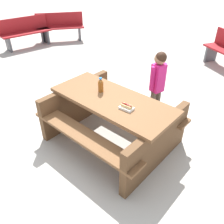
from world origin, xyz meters
TOP-DOWN VIEW (x-y plane):
  - ground_plane at (0.00, 0.00)m, footprint 30.00×30.00m
  - picnic_table at (0.00, 0.00)m, footprint 2.09×1.80m
  - soda_bottle at (-0.24, 0.10)m, footprint 0.08×0.08m
  - hotdog_tray at (0.29, -0.15)m, footprint 0.20×0.14m
  - child_in_coat at (0.38, 0.86)m, footprint 0.24×0.27m
  - park_bench_mid at (-4.37, 2.74)m, footprint 0.96×1.54m
  - park_bench_far at (-3.83, 3.74)m, footprint 1.41×1.26m

SIDE VIEW (x-z plane):
  - ground_plane at x=0.00m, z-range 0.00..0.00m
  - picnic_table at x=0.00m, z-range 0.07..0.82m
  - park_bench_mid at x=-4.37m, z-range 0.02..0.87m
  - park_bench_far at x=-3.83m, z-range 0.02..0.87m
  - child_in_coat at x=0.38m, z-range 0.17..1.37m
  - hotdog_tray at x=0.29m, z-range 0.74..0.82m
  - soda_bottle at x=-0.24m, z-range 0.74..0.96m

